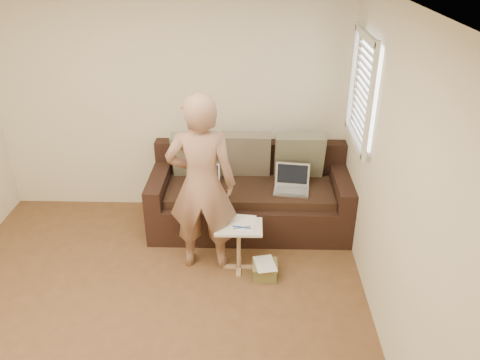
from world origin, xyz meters
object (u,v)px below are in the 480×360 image
Objects in this scene: person at (202,185)px; drinking_glass at (223,214)px; laptop_silver at (291,192)px; striped_box at (265,270)px; sofa at (250,193)px; side_table at (239,247)px; laptop_white at (206,189)px.

person is 15.12× the size of drinking_glass.
person reaches higher than laptop_silver.
laptop_silver is 0.96m from striped_box.
sofa is 0.74m from drinking_glass.
drinking_glass is at bearing -135.11° from laptop_silver.
person is at bearing 168.44° from side_table.
sofa reaches higher than striped_box.
side_table reaches higher than striped_box.
person is at bearing 161.57° from striped_box.
sofa reaches higher than laptop_white.
sofa is at bearing 99.67° from striped_box.
laptop_white is 1.32× the size of striped_box.
striped_box is at bearing 162.18° from person.
person is 3.61× the size of side_table.
laptop_white is 0.63m from drinking_glass.
drinking_glass is at bearing 149.16° from striped_box.
person is at bearing -165.68° from drinking_glass.
sofa reaches higher than side_table.
sofa is at bearing 68.75° from drinking_glass.
laptop_silver is at bearing 37.33° from drinking_glass.
laptop_silver reaches higher than drinking_glass.
laptop_white is 0.74m from person.
side_table is 0.34m from striped_box.
laptop_silver reaches higher than laptop_white.
laptop_silver is 1.15m from person.
person is (0.03, -0.63, 0.39)m from laptop_white.
laptop_white is at bearing 118.39° from side_table.
person is (-0.45, -0.73, 0.48)m from sofa.
laptop_white is 0.64× the size of side_table.
person reaches higher than side_table.
side_table is 2.07× the size of striped_box.
person is 0.75m from side_table.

